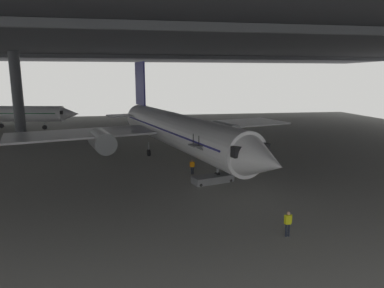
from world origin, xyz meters
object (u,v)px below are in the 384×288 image
at_px(crew_worker_near_nose, 288,222).
at_px(crew_worker_by_stairs, 192,166).
at_px(airplane_main, 174,130).
at_px(boarding_stairs, 212,175).
at_px(airplane_distant, 2,114).

relative_size(crew_worker_near_nose, crew_worker_by_stairs, 1.08).
height_order(airplane_main, crew_worker_near_nose, airplane_main).
distance_m(boarding_stairs, crew_worker_by_stairs, 3.50).
bearing_deg(crew_worker_by_stairs, boarding_stairs, -65.13).
distance_m(crew_worker_near_nose, crew_worker_by_stairs, 15.75).
xyz_separation_m(crew_worker_by_stairs, airplane_distant, (-31.80, 37.52, 2.21)).
height_order(boarding_stairs, airplane_distant, airplane_distant).
xyz_separation_m(boarding_stairs, crew_worker_by_stairs, (-1.47, 3.17, 0.15)).
bearing_deg(airplane_main, boarding_stairs, -77.44).
height_order(crew_worker_near_nose, crew_worker_by_stairs, crew_worker_near_nose).
distance_m(airplane_main, boarding_stairs, 11.67).
bearing_deg(airplane_distant, crew_worker_by_stairs, -49.72).
bearing_deg(airplane_main, crew_worker_near_nose, -78.50).
bearing_deg(crew_worker_by_stairs, airplane_distant, 130.28).
height_order(airplane_main, boarding_stairs, airplane_main).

